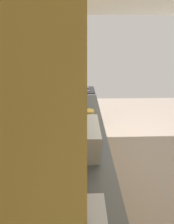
{
  "coord_description": "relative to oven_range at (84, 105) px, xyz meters",
  "views": [
    {
      "loc": [
        -1.94,
        1.13,
        2.08
      ],
      "look_at": [
        -0.57,
        1.09,
        1.4
      ],
      "focal_mm": 22.33,
      "sensor_mm": 36.0,
      "label": 1
    }
  ],
  "objects": [
    {
      "name": "upper_cabinets",
      "position": [
        -2.1,
        0.15,
        1.43
      ],
      "size": [
        2.71,
        0.31,
        0.7
      ],
      "color": "#DDC972"
    },
    {
      "name": "window_back_wall",
      "position": [
        -3.14,
        0.29,
        0.78
      ],
      "size": [
        0.59,
        0.02,
        0.53
      ],
      "color": "#997A4C"
    },
    {
      "name": "bowl",
      "position": [
        -1.37,
        -0.11,
        0.48
      ],
      "size": [
        0.16,
        0.16,
        0.06
      ],
      "color": "gold",
      "rests_on": "counter_run"
    },
    {
      "name": "ground_plane",
      "position": [
        -1.71,
        -1.12,
        -0.48
      ],
      "size": [
        7.0,
        7.0,
        0.0
      ],
      "primitive_type": "plane",
      "color": "gray"
    },
    {
      "name": "kettle",
      "position": [
        -1.89,
        -0.11,
        0.51
      ],
      "size": [
        0.2,
        0.15,
        0.15
      ],
      "color": "#B7BABF",
      "rests_on": "counter_run"
    },
    {
      "name": "counter_run",
      "position": [
        -2.1,
        0.0,
        -0.02
      ],
      "size": [
        3.58,
        0.63,
        0.93
      ],
      "color": "#DCC66F",
      "rests_on": "ground_plane"
    },
    {
      "name": "microwave",
      "position": [
        -2.33,
        0.02,
        0.62
      ],
      "size": [
        0.51,
        0.39,
        0.34
      ],
      "color": "#B7BABF",
      "rests_on": "counter_run"
    },
    {
      "name": "wall_back",
      "position": [
        -1.71,
        0.36,
        0.87
      ],
      "size": [
        4.49,
        0.12,
        2.7
      ],
      "primitive_type": "cube",
      "color": "beige",
      "rests_on": "ground_plane"
    },
    {
      "name": "oven_range",
      "position": [
        0.0,
        0.0,
        0.0
      ],
      "size": [
        0.64,
        0.62,
        1.11
      ],
      "color": "black",
      "rests_on": "ground_plane"
    }
  ]
}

